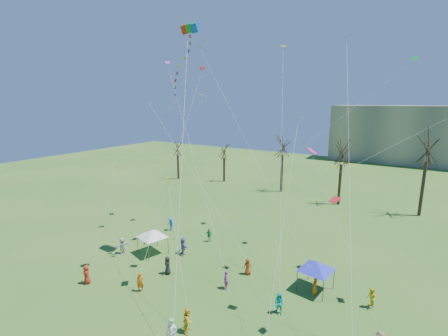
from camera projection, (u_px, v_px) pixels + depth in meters
The scene contains 8 objects.
ground at pixel (180, 331), 22.12m from camera, with size 160.00×160.00×0.00m, color #2C601E.
bare_tree_row at pixel (357, 160), 47.57m from camera, with size 68.63×8.09×12.38m.
hero_kite_flyer at pixel (172, 334), 20.37m from camera, with size 0.77×0.51×2.12m, color white.
big_box_kite at pixel (181, 79), 28.64m from camera, with size 4.53×6.59×23.83m.
canopy_tent_white at pixel (152, 233), 33.04m from camera, with size 3.44×3.44×2.69m.
canopy_tent_blue at pixel (316, 266), 26.51m from camera, with size 3.53×3.53×2.67m.
festival_crowd at pixel (209, 274), 27.82m from camera, with size 26.01×13.90×1.84m.
small_kites_aloft at pixel (242, 118), 29.09m from camera, with size 31.23×19.89×32.05m.
Camera 1 is at (12.80, -14.70, 15.91)m, focal length 25.00 mm.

